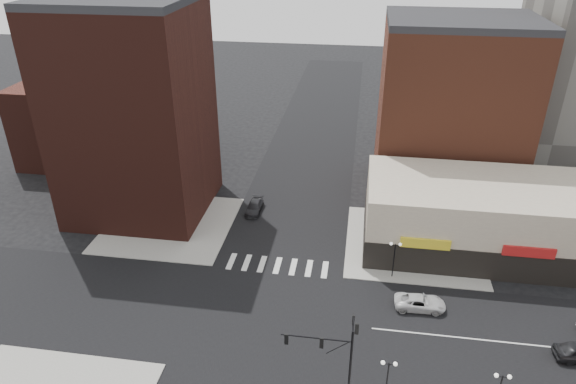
# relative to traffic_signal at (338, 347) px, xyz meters

# --- Properties ---
(ground) EXTENTS (240.00, 240.00, 0.00)m
(ground) POSITION_rel_traffic_signal_xyz_m (-7.24, 7.83, -4.96)
(ground) COLOR black
(ground) RESTS_ON ground
(road_ew) EXTENTS (200.00, 14.00, 0.02)m
(road_ew) POSITION_rel_traffic_signal_xyz_m (-7.24, 7.83, -4.95)
(road_ew) COLOR black
(road_ew) RESTS_ON ground
(road_ns) EXTENTS (14.00, 200.00, 0.02)m
(road_ns) POSITION_rel_traffic_signal_xyz_m (-7.24, 7.83, -4.95)
(road_ns) COLOR black
(road_ns) RESTS_ON ground
(sidewalk_nw) EXTENTS (15.00, 15.00, 0.12)m
(sidewalk_nw) POSITION_rel_traffic_signal_xyz_m (-21.74, 22.33, -4.90)
(sidewalk_nw) COLOR gray
(sidewalk_nw) RESTS_ON ground
(sidewalk_ne) EXTENTS (15.00, 15.00, 0.12)m
(sidewalk_ne) POSITION_rel_traffic_signal_xyz_m (7.26, 22.33, -4.90)
(sidewalk_ne) COLOR gray
(sidewalk_ne) RESTS_ON ground
(building_nw) EXTENTS (16.00, 15.00, 25.00)m
(building_nw) POSITION_rel_traffic_signal_xyz_m (-26.24, 26.33, 7.54)
(building_nw) COLOR #371711
(building_nw) RESTS_ON ground
(building_nw_low) EXTENTS (20.00, 18.00, 12.00)m
(building_nw_low) POSITION_rel_traffic_signal_xyz_m (-39.24, 41.83, 1.04)
(building_nw_low) COLOR #371711
(building_nw_low) RESTS_ON ground
(building_ne_midrise) EXTENTS (18.00, 15.00, 22.00)m
(building_ne_midrise) POSITION_rel_traffic_signal_xyz_m (11.76, 37.33, 6.04)
(building_ne_midrise) COLOR brown
(building_ne_midrise) RESTS_ON ground
(building_ne_row) EXTENTS (24.20, 12.20, 8.00)m
(building_ne_row) POSITION_rel_traffic_signal_xyz_m (13.76, 22.83, -1.66)
(building_ne_row) COLOR beige
(building_ne_row) RESTS_ON ground
(traffic_signal) EXTENTS (5.59, 3.09, 7.77)m
(traffic_signal) POSITION_rel_traffic_signal_xyz_m (0.00, 0.00, 0.00)
(traffic_signal) COLOR black
(traffic_signal) RESTS_ON ground
(street_lamp_se_a) EXTENTS (1.22, 0.32, 4.16)m
(street_lamp_se_a) POSITION_rel_traffic_signal_xyz_m (3.76, -0.17, -1.67)
(street_lamp_se_a) COLOR black
(street_lamp_se_a) RESTS_ON sidewalk_se
(street_lamp_se_b) EXTENTS (1.22, 0.32, 4.16)m
(street_lamp_se_b) POSITION_rel_traffic_signal_xyz_m (11.76, -0.17, -1.67)
(street_lamp_se_b) COLOR black
(street_lamp_se_b) RESTS_ON sidewalk_se
(street_lamp_ne) EXTENTS (1.22, 0.32, 4.16)m
(street_lamp_ne) POSITION_rel_traffic_signal_xyz_m (4.76, 15.83, -1.67)
(street_lamp_ne) COLOR black
(street_lamp_ne) RESTS_ON sidewalk_ne
(white_suv) EXTENTS (4.89, 2.40, 1.34)m
(white_suv) POSITION_rel_traffic_signal_xyz_m (7.23, 11.34, -4.29)
(white_suv) COLOR silver
(white_suv) RESTS_ON ground
(dark_sedan_north) EXTENTS (1.89, 4.48, 1.29)m
(dark_sedan_north) POSITION_rel_traffic_signal_xyz_m (-12.19, 27.02, -4.32)
(dark_sedan_north) COLOR black
(dark_sedan_north) RESTS_ON ground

